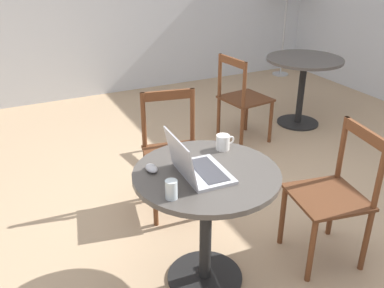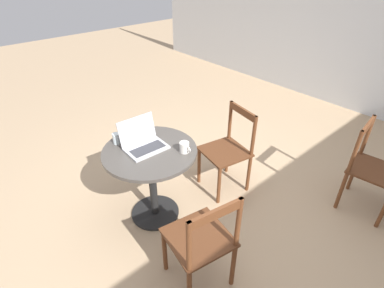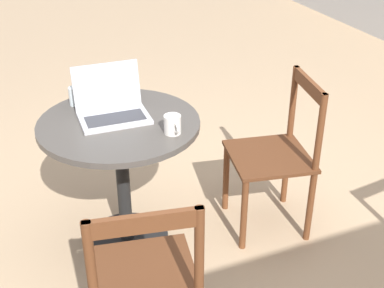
{
  "view_description": "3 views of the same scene",
  "coord_description": "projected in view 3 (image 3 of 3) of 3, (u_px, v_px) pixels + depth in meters",
  "views": [
    {
      "loc": [
        -1.31,
        -2.25,
        1.88
      ],
      "look_at": [
        -0.18,
        0.07,
        0.64
      ],
      "focal_mm": 40.0,
      "sensor_mm": 36.0,
      "label": 1
    },
    {
      "loc": [
        1.45,
        -1.59,
        2.17
      ],
      "look_at": [
        -0.31,
        -0.04,
        0.64
      ],
      "focal_mm": 28.0,
      "sensor_mm": 36.0,
      "label": 2
    },
    {
      "loc": [
        1.95,
        -1.04,
        1.94
      ],
      "look_at": [
        -0.31,
        -0.1,
        0.56
      ],
      "focal_mm": 50.0,
      "sensor_mm": 36.0,
      "label": 3
    }
  ],
  "objects": [
    {
      "name": "cafe_table_near",
      "position": [
        121.0,
        152.0,
        2.72
      ],
      "size": [
        0.81,
        0.81,
        0.75
      ],
      "color": "black",
      "rests_on": "ground_plane"
    },
    {
      "name": "chair_near_right",
      "position": [
        144.0,
        284.0,
        2.07
      ],
      "size": [
        0.49,
        0.49,
        0.89
      ],
      "color": "brown",
      "rests_on": "ground_plane"
    },
    {
      "name": "laptop",
      "position": [
        112.0,
        107.0,
        2.66
      ],
      "size": [
        0.29,
        0.35,
        0.24
      ],
      "color": "#B7B7BC",
      "rests_on": "cafe_table_near"
    },
    {
      "name": "chair_near_back",
      "position": [
        277.0,
        156.0,
        2.92
      ],
      "size": [
        0.5,
        0.5,
        0.89
      ],
      "color": "brown",
      "rests_on": "ground_plane"
    },
    {
      "name": "drinking_glass",
      "position": [
        75.0,
        96.0,
        2.78
      ],
      "size": [
        0.06,
        0.06,
        0.1
      ],
      "color": "silver",
      "rests_on": "cafe_table_near"
    },
    {
      "name": "mouse",
      "position": [
        130.0,
        94.0,
        2.88
      ],
      "size": [
        0.06,
        0.1,
        0.03
      ],
      "color": "#B7B7BC",
      "rests_on": "cafe_table_near"
    },
    {
      "name": "mug",
      "position": [
        173.0,
        125.0,
        2.5
      ],
      "size": [
        0.12,
        0.08,
        0.09
      ],
      "color": "silver",
      "rests_on": "cafe_table_near"
    },
    {
      "name": "ground_plane",
      "position": [
        231.0,
        258.0,
        2.87
      ],
      "size": [
        16.0,
        16.0,
        0.0
      ],
      "primitive_type": "plane",
      "color": "tan"
    }
  ]
}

